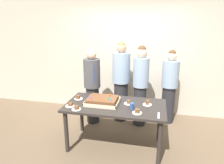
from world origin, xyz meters
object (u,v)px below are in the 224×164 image
at_px(sheet_cake, 102,101).
at_px(party_table, 115,110).
at_px(plated_slice_near_right, 147,103).
at_px(person_striped_tie_right, 141,85).
at_px(plated_slice_far_left, 70,105).
at_px(plated_slice_near_left, 128,103).
at_px(plated_slice_far_right, 77,108).
at_px(cake_server_utensil, 159,115).
at_px(person_green_shirt_behind, 121,81).
at_px(plated_slice_center_front, 137,112).
at_px(plated_slice_center_back, 78,98).
at_px(person_serving_front, 92,85).
at_px(person_far_right_suit, 169,86).
at_px(drink_cup_nearest, 132,106).

bearing_deg(sheet_cake, party_table, -3.29).
distance_m(plated_slice_near_right, person_striped_tie_right, 0.79).
bearing_deg(plated_slice_far_left, plated_slice_near_left, 18.35).
height_order(plated_slice_near_left, plated_slice_far_right, plated_slice_far_right).
xyz_separation_m(cake_server_utensil, person_green_shirt_behind, (-0.81, 1.30, 0.10)).
xyz_separation_m(party_table, sheet_cake, (-0.23, 0.01, 0.15)).
relative_size(party_table, person_green_shirt_behind, 0.97).
bearing_deg(plated_slice_center_front, plated_slice_near_right, 70.02).
height_order(plated_slice_far_left, person_striped_tie_right, person_striped_tie_right).
bearing_deg(plated_slice_center_back, person_green_shirt_behind, 56.25).
xyz_separation_m(person_green_shirt_behind, person_striped_tie_right, (0.43, -0.16, -0.00)).
height_order(cake_server_utensil, person_serving_front, person_serving_front).
xyz_separation_m(plated_slice_center_front, person_striped_tie_right, (-0.05, 1.13, 0.08)).
relative_size(plated_slice_far_right, person_green_shirt_behind, 0.09).
bearing_deg(person_serving_front, plated_slice_near_left, 21.99).
relative_size(plated_slice_far_left, person_far_right_suit, 0.09).
bearing_deg(person_far_right_suit, plated_slice_far_left, -4.36).
height_order(person_green_shirt_behind, person_striped_tie_right, person_green_shirt_behind).
bearing_deg(drink_cup_nearest, person_green_shirt_behind, 108.38).
bearing_deg(plated_slice_far_right, plated_slice_center_front, 4.51).
height_order(person_serving_front, person_green_shirt_behind, person_green_shirt_behind).
bearing_deg(cake_server_utensil, plated_slice_near_left, 145.36).
height_order(party_table, plated_slice_center_back, plated_slice_center_back).
xyz_separation_m(plated_slice_far_right, drink_cup_nearest, (0.86, 0.22, 0.03)).
xyz_separation_m(party_table, drink_cup_nearest, (0.29, -0.11, 0.15)).
bearing_deg(plated_slice_far_left, person_serving_front, 86.41).
xyz_separation_m(person_green_shirt_behind, person_far_right_suit, (1.02, 0.09, -0.08)).
height_order(cake_server_utensil, person_striped_tie_right, person_striped_tie_right).
relative_size(sheet_cake, plated_slice_far_left, 3.76).
xyz_separation_m(plated_slice_near_left, person_far_right_suit, (0.72, 1.05, 0.01)).
bearing_deg(sheet_cake, drink_cup_nearest, -13.39).
bearing_deg(person_serving_front, person_green_shirt_behind, 84.84).
xyz_separation_m(plated_slice_center_back, person_striped_tie_right, (1.05, 0.77, 0.08)).
distance_m(sheet_cake, person_serving_front, 0.87).
bearing_deg(party_table, sheet_cake, 176.71).
xyz_separation_m(plated_slice_far_left, person_green_shirt_behind, (0.63, 1.26, 0.09)).
xyz_separation_m(plated_slice_near_right, person_striped_tie_right, (-0.18, 0.77, 0.08)).
bearing_deg(plated_slice_near_right, plated_slice_near_left, -175.38).
distance_m(plated_slice_near_left, person_serving_front, 1.11).
xyz_separation_m(plated_slice_near_right, plated_slice_far_left, (-1.25, -0.33, -0.01)).
bearing_deg(party_table, plated_slice_center_back, 171.85).
bearing_deg(plated_slice_far_right, person_serving_front, 94.67).
bearing_deg(sheet_cake, person_green_shirt_behind, 81.97).
height_order(person_green_shirt_behind, person_far_right_suit, person_green_shirt_behind).
xyz_separation_m(plated_slice_center_back, cake_server_utensil, (1.43, -0.37, -0.02)).
bearing_deg(person_striped_tie_right, drink_cup_nearest, 30.78).
bearing_deg(person_green_shirt_behind, plated_slice_center_back, -25.71).
relative_size(plated_slice_far_left, plated_slice_far_right, 1.00).
relative_size(sheet_cake, person_far_right_suit, 0.35).
bearing_deg(person_striped_tie_right, person_serving_front, -50.63).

